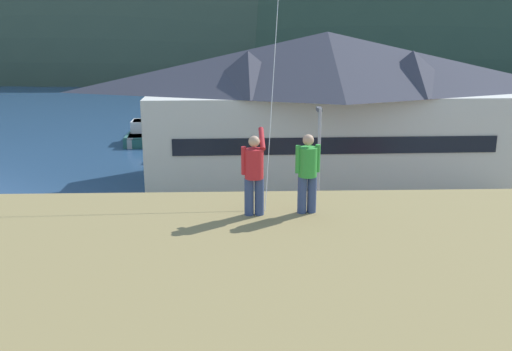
# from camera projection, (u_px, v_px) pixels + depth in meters

# --- Properties ---
(ground_plane) EXTENTS (600.00, 600.00, 0.00)m
(ground_plane) POSITION_uv_depth(u_px,v_px,m) (226.00, 350.00, 20.04)
(ground_plane) COLOR #66604C
(parking_lot_pad) EXTENTS (40.00, 20.00, 0.10)m
(parking_lot_pad) POSITION_uv_depth(u_px,v_px,m) (228.00, 285.00, 24.85)
(parking_lot_pad) COLOR gray
(parking_lot_pad) RESTS_ON ground
(bay_water) EXTENTS (360.00, 84.00, 0.03)m
(bay_water) POSITION_uv_depth(u_px,v_px,m) (233.00, 107.00, 77.88)
(bay_water) COLOR navy
(bay_water) RESTS_ON ground
(far_hill_west_ridge) EXTENTS (120.85, 45.38, 62.78)m
(far_hill_west_ridge) POSITION_uv_depth(u_px,v_px,m) (162.00, 76.00, 124.32)
(far_hill_west_ridge) COLOR #3D4C38
(far_hill_west_ridge) RESTS_ON ground
(far_hill_east_peak) EXTENTS (134.27, 66.56, 78.36)m
(far_hill_east_peak) POSITION_uv_depth(u_px,v_px,m) (441.00, 74.00, 129.85)
(far_hill_east_peak) COLOR #334733
(far_hill_east_peak) RESTS_ON ground
(harbor_lodge) EXTENTS (26.63, 10.50, 10.77)m
(harbor_lodge) POSITION_uv_depth(u_px,v_px,m) (326.00, 104.00, 39.95)
(harbor_lodge) COLOR beige
(harbor_lodge) RESTS_ON ground
(storage_shed_waterside) EXTENTS (5.77, 5.12, 3.99)m
(storage_shed_waterside) POSITION_uv_depth(u_px,v_px,m) (211.00, 148.00, 42.86)
(storage_shed_waterside) COLOR #338475
(storage_shed_waterside) RESTS_ON ground
(wharf_dock) EXTENTS (3.20, 13.92, 0.70)m
(wharf_dock) POSITION_uv_depth(u_px,v_px,m) (177.00, 143.00, 53.11)
(wharf_dock) COLOR #70604C
(wharf_dock) RESTS_ON ground
(moored_boat_wharfside) EXTENTS (2.71, 8.02, 2.16)m
(moored_boat_wharfside) POSITION_uv_depth(u_px,v_px,m) (143.00, 134.00, 55.46)
(moored_boat_wharfside) COLOR #23564C
(moored_boat_wharfside) RESTS_ON ground
(moored_boat_outer_mooring) EXTENTS (3.11, 8.53, 2.16)m
(moored_boat_outer_mooring) POSITION_uv_depth(u_px,v_px,m) (217.00, 131.00, 56.91)
(moored_boat_outer_mooring) COLOR navy
(moored_boat_outer_mooring) RESTS_ON ground
(moored_boat_inner_slip) EXTENTS (3.04, 7.75, 2.16)m
(moored_boat_inner_slip) POSITION_uv_depth(u_px,v_px,m) (143.00, 134.00, 55.32)
(moored_boat_inner_slip) COLOR #A8A399
(moored_boat_inner_slip) RESTS_ON ground
(parked_car_front_row_silver) EXTENTS (4.21, 2.08, 1.82)m
(parked_car_front_row_silver) POSITION_uv_depth(u_px,v_px,m) (400.00, 313.00, 20.48)
(parked_car_front_row_silver) COLOR red
(parked_car_front_row_silver) RESTS_ON parking_lot_pad
(parked_car_back_row_left) EXTENTS (4.36, 2.38, 1.82)m
(parked_car_back_row_left) POSITION_uv_depth(u_px,v_px,m) (253.00, 308.00, 20.79)
(parked_car_back_row_left) COLOR black
(parked_car_back_row_left) RESTS_ON parking_lot_pad
(parked_car_lone_by_shed) EXTENTS (4.28, 2.20, 1.82)m
(parked_car_lone_by_shed) POSITION_uv_depth(u_px,v_px,m) (76.00, 304.00, 21.13)
(parked_car_lone_by_shed) COLOR black
(parked_car_lone_by_shed) RESTS_ON parking_lot_pad
(parked_car_back_row_right) EXTENTS (4.20, 2.06, 1.82)m
(parked_car_back_row_right) POSITION_uv_depth(u_px,v_px,m) (464.00, 248.00, 26.38)
(parked_car_back_row_right) COLOR red
(parked_car_back_row_right) RESTS_ON parking_lot_pad
(parked_car_mid_row_far) EXTENTS (4.27, 2.18, 1.82)m
(parked_car_mid_row_far) POSITION_uv_depth(u_px,v_px,m) (86.00, 244.00, 26.87)
(parked_car_mid_row_far) COLOR slate
(parked_car_mid_row_far) RESTS_ON parking_lot_pad
(parked_car_corner_spot) EXTENTS (4.36, 2.38, 1.82)m
(parked_car_corner_spot) POSITION_uv_depth(u_px,v_px,m) (274.00, 252.00, 25.92)
(parked_car_corner_spot) COLOR #B28923
(parked_car_corner_spot) RESTS_ON parking_lot_pad
(parking_light_pole) EXTENTS (0.24, 0.78, 7.03)m
(parking_light_pole) POSITION_uv_depth(u_px,v_px,m) (318.00, 165.00, 29.28)
(parking_light_pole) COLOR #ADADB2
(parking_light_pole) RESTS_ON parking_lot_pad
(person_kite_flyer) EXTENTS (0.51, 0.67, 1.86)m
(person_kite_flyer) POSITION_uv_depth(u_px,v_px,m) (254.00, 172.00, 11.86)
(person_kite_flyer) COLOR #384770
(person_kite_flyer) RESTS_ON grassy_hill_foreground
(person_companion) EXTENTS (0.54, 0.40, 1.74)m
(person_companion) POSITION_uv_depth(u_px,v_px,m) (308.00, 171.00, 12.00)
(person_companion) COLOR #384770
(person_companion) RESTS_ON grassy_hill_foreground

